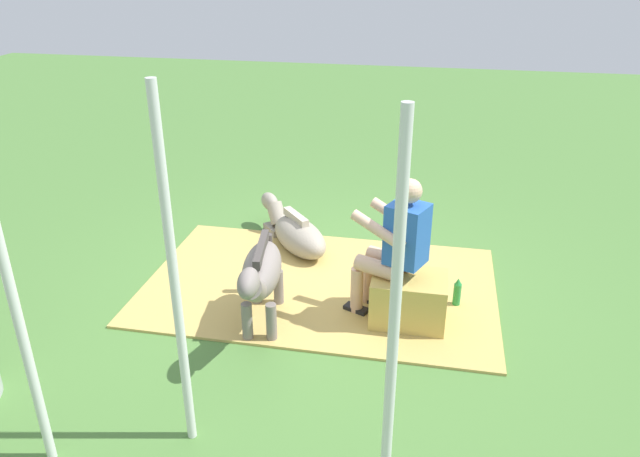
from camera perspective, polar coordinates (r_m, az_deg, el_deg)
ground_plane at (r=5.89m, az=-0.14°, el=-5.41°), size 24.00×24.00×0.00m
hay_patch at (r=5.88m, az=-0.01°, el=-5.35°), size 3.32×2.12×0.02m
hay_bale at (r=5.30m, az=8.30°, el=-6.69°), size 0.63×0.46×0.45m
person_seated at (r=5.10m, az=6.96°, el=-1.45°), size 0.72×0.57×1.33m
pony_standing at (r=5.05m, az=-5.60°, el=-4.30°), size 0.44×1.34×0.88m
pony_lying at (r=6.52m, az=-2.33°, el=-0.38°), size 1.08×1.19×0.42m
soda_bottle at (r=5.64m, az=12.76°, el=-5.92°), size 0.07×0.07×0.29m
tent_pole_left at (r=3.16m, az=6.92°, el=-9.76°), size 0.06×0.06×2.38m
tent_pole_right at (r=3.83m, az=-26.89°, el=-5.89°), size 0.06×0.06×2.38m
tent_pole_mid at (r=3.69m, az=-13.52°, el=-4.88°), size 0.06×0.06×2.38m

